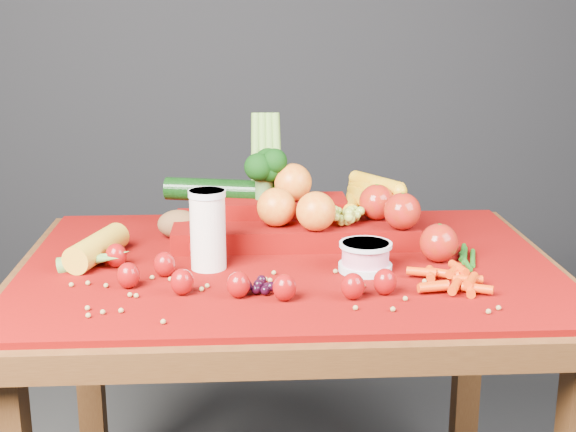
{
  "coord_description": "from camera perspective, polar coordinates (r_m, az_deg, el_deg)",
  "views": [
    {
      "loc": [
        -0.09,
        -1.53,
        1.27
      ],
      "look_at": [
        0.0,
        0.02,
        0.85
      ],
      "focal_mm": 50.0,
      "sensor_mm": 36.0,
      "label": 1
    }
  ],
  "objects": [
    {
      "name": "milk_glass",
      "position": [
        1.56,
        -5.73,
        -0.77
      ],
      "size": [
        0.07,
        0.07,
        0.16
      ],
      "rotation": [
        0.0,
        0.0,
        -0.28
      ],
      "color": "silver",
      "rests_on": "red_cloth"
    },
    {
      "name": "corn_ear",
      "position": [
        1.62,
        -13.54,
        -2.76
      ],
      "size": [
        0.23,
        0.26,
        0.06
      ],
      "rotation": [
        0.0,
        0.0,
        1.26
      ],
      "color": "gold",
      "rests_on": "red_cloth"
    },
    {
      "name": "baby_carrot_pile",
      "position": [
        1.5,
        11.26,
        -4.28
      ],
      "size": [
        0.17,
        0.17,
        0.03
      ],
      "primitive_type": null,
      "color": "red",
      "rests_on": "red_cloth"
    },
    {
      "name": "strawberry_scatter",
      "position": [
        1.47,
        -4.49,
        -3.98
      ],
      "size": [
        0.54,
        0.28,
        0.05
      ],
      "color": "#90000B",
      "rests_on": "red_cloth"
    },
    {
      "name": "produce_mound",
      "position": [
        1.75,
        1.17,
        0.33
      ],
      "size": [
        0.61,
        0.37,
        0.27
      ],
      "color": "#650303",
      "rests_on": "red_cloth"
    },
    {
      "name": "green_bean_pile",
      "position": [
        1.66,
        12.32,
        -2.85
      ],
      "size": [
        0.14,
        0.12,
        0.01
      ],
      "primitive_type": null,
      "color": "#185613",
      "rests_on": "red_cloth"
    },
    {
      "name": "red_cloth",
      "position": [
        1.62,
        0.04,
        -3.4
      ],
      "size": [
        1.05,
        0.75,
        0.01
      ],
      "primitive_type": "cube",
      "color": "#650303",
      "rests_on": "table"
    },
    {
      "name": "dark_grape_cluster",
      "position": [
        1.44,
        -2.05,
        -4.92
      ],
      "size": [
        0.06,
        0.05,
        0.03
      ],
      "primitive_type": null,
      "color": "black",
      "rests_on": "red_cloth"
    },
    {
      "name": "potato",
      "position": [
        1.78,
        -7.79,
        -0.57
      ],
      "size": [
        0.09,
        0.07,
        0.06
      ],
      "primitive_type": "ellipsoid",
      "color": "brown",
      "rests_on": "red_cloth"
    },
    {
      "name": "table",
      "position": [
        1.65,
        0.04,
        -6.72
      ],
      "size": [
        1.1,
        0.8,
        0.75
      ],
      "color": "#3A1E0D",
      "rests_on": "ground"
    },
    {
      "name": "yogurt_bowl",
      "position": [
        1.55,
        5.53,
        -2.83
      ],
      "size": [
        0.1,
        0.1,
        0.06
      ],
      "rotation": [
        0.0,
        0.0,
        0.18
      ],
      "color": "silver",
      "rests_on": "red_cloth"
    },
    {
      "name": "soybean_scatter",
      "position": [
        1.43,
        0.51,
        -5.55
      ],
      "size": [
        0.84,
        0.24,
        0.01
      ],
      "primitive_type": null,
      "color": "#9C8243",
      "rests_on": "red_cloth"
    }
  ]
}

